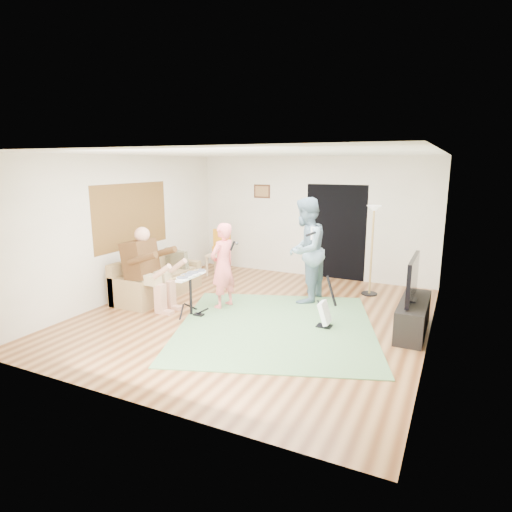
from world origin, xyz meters
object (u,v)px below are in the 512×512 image
(dining_chair, at_px, (219,259))
(torchiere_lamp, at_px, (373,234))
(television, at_px, (413,278))
(tv_cabinet, at_px, (413,316))
(sofa, at_px, (155,282))
(guitar_spare, at_px, (325,313))
(singer, at_px, (223,266))
(drum_kit, at_px, (191,297))
(guitarist, at_px, (305,250))

(dining_chair, bearing_deg, torchiere_lamp, -1.60)
(television, bearing_deg, tv_cabinet, 0.00)
(sofa, bearing_deg, guitar_spare, -3.48)
(torchiere_lamp, height_order, television, torchiere_lamp)
(sofa, xyz_separation_m, singer, (1.58, -0.05, 0.51))
(drum_kit, bearing_deg, television, 13.87)
(guitarist, height_order, dining_chair, guitarist)
(sofa, height_order, singer, singer)
(sofa, distance_m, guitarist, 3.01)
(singer, distance_m, tv_cabinet, 3.26)
(drum_kit, bearing_deg, tv_cabinet, 13.68)
(dining_chair, bearing_deg, singer, -58.68)
(singer, xyz_separation_m, television, (3.16, 0.25, 0.08))
(guitarist, bearing_deg, television, 70.50)
(dining_chair, relative_size, tv_cabinet, 0.75)
(drum_kit, bearing_deg, sofa, 153.17)
(guitar_spare, height_order, torchiere_lamp, torchiere_lamp)
(sofa, distance_m, guitar_spare, 3.53)
(drum_kit, bearing_deg, guitar_spare, 11.04)
(guitarist, bearing_deg, tv_cabinet, 70.97)
(guitar_spare, relative_size, dining_chair, 0.82)
(drum_kit, distance_m, dining_chair, 2.72)
(singer, bearing_deg, guitar_spare, 97.85)
(sofa, xyz_separation_m, dining_chair, (0.34, 1.90, 0.12))
(singer, relative_size, guitarist, 0.79)
(guitarist, distance_m, dining_chair, 2.69)
(guitarist, height_order, torchiere_lamp, guitarist)
(sofa, distance_m, television, 4.78)
(guitar_spare, xyz_separation_m, television, (1.22, 0.42, 0.61))
(tv_cabinet, bearing_deg, dining_chair, 159.11)
(dining_chair, distance_m, tv_cabinet, 4.76)
(torchiere_lamp, bearing_deg, singer, -139.31)
(singer, distance_m, television, 3.17)
(guitarist, bearing_deg, drum_kit, -42.52)
(torchiere_lamp, xyz_separation_m, dining_chair, (-3.46, 0.03, -0.84))
(dining_chair, xyz_separation_m, tv_cabinet, (4.44, -1.70, -0.12))
(sofa, bearing_deg, dining_chair, 79.81)
(dining_chair, bearing_deg, television, -22.18)
(guitar_spare, distance_m, dining_chair, 3.82)
(guitar_spare, height_order, television, television)
(torchiere_lamp, height_order, dining_chair, torchiere_lamp)
(guitar_spare, distance_m, tv_cabinet, 1.33)
(guitarist, distance_m, guitar_spare, 1.55)
(dining_chair, height_order, tv_cabinet, dining_chair)
(drum_kit, bearing_deg, dining_chair, 110.33)
(singer, distance_m, guitarist, 1.56)
(singer, distance_m, dining_chair, 2.34)
(tv_cabinet, bearing_deg, guitar_spare, -161.82)
(torchiere_lamp, bearing_deg, sofa, -153.88)
(torchiere_lamp, xyz_separation_m, television, (0.93, -1.66, -0.36))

